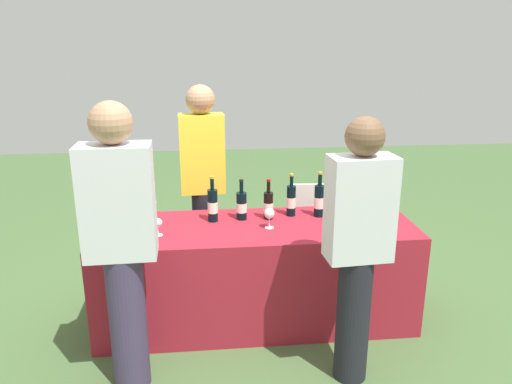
{
  "coord_description": "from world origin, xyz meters",
  "views": [
    {
      "loc": [
        -0.34,
        -3.26,
        2.02
      ],
      "look_at": [
        0.0,
        0.0,
        1.0
      ],
      "focal_mm": 34.48,
      "sensor_mm": 36.0,
      "label": 1
    }
  ],
  "objects_px": {
    "wine_glass_0": "(141,225)",
    "guest_1": "(358,244)",
    "ice_bucket": "(144,217)",
    "server_pouring": "(203,179)",
    "wine_bottle_0": "(134,209)",
    "wine_bottle_5": "(319,200)",
    "menu_board": "(317,225)",
    "wine_bottle_2": "(242,205)",
    "wine_bottle_4": "(291,200)",
    "wine_bottle_3": "(268,205)",
    "wine_bottle_1": "(213,205)",
    "wine_glass_1": "(158,223)",
    "wine_glass_2": "(269,214)",
    "wine_bottle_6": "(362,201)",
    "guest_0": "(121,241)"
  },
  "relations": [
    {
      "from": "wine_bottle_4",
      "to": "wine_glass_2",
      "type": "bearing_deg",
      "value": -128.92
    },
    {
      "from": "wine_bottle_1",
      "to": "wine_glass_0",
      "type": "height_order",
      "value": "wine_bottle_1"
    },
    {
      "from": "wine_glass_1",
      "to": "ice_bucket",
      "type": "height_order",
      "value": "ice_bucket"
    },
    {
      "from": "wine_bottle_6",
      "to": "wine_bottle_4",
      "type": "bearing_deg",
      "value": 172.62
    },
    {
      "from": "wine_glass_0",
      "to": "wine_glass_1",
      "type": "bearing_deg",
      "value": 16.17
    },
    {
      "from": "wine_bottle_5",
      "to": "menu_board",
      "type": "bearing_deg",
      "value": 77.1
    },
    {
      "from": "wine_bottle_6",
      "to": "server_pouring",
      "type": "relative_size",
      "value": 0.19
    },
    {
      "from": "wine_bottle_1",
      "to": "wine_bottle_4",
      "type": "height_order",
      "value": "wine_bottle_1"
    },
    {
      "from": "wine_bottle_4",
      "to": "guest_1",
      "type": "height_order",
      "value": "guest_1"
    },
    {
      "from": "wine_bottle_0",
      "to": "wine_glass_0",
      "type": "bearing_deg",
      "value": -74.1
    },
    {
      "from": "wine_bottle_6",
      "to": "wine_glass_1",
      "type": "xyz_separation_m",
      "value": [
        -1.48,
        -0.23,
        -0.03
      ]
    },
    {
      "from": "wine_bottle_0",
      "to": "wine_glass_2",
      "type": "height_order",
      "value": "wine_bottle_0"
    },
    {
      "from": "wine_bottle_0",
      "to": "wine_bottle_5",
      "type": "distance_m",
      "value": 1.35
    },
    {
      "from": "wine_bottle_3",
      "to": "guest_1",
      "type": "bearing_deg",
      "value": -64.3
    },
    {
      "from": "ice_bucket",
      "to": "menu_board",
      "type": "relative_size",
      "value": 0.26
    },
    {
      "from": "wine_bottle_4",
      "to": "guest_0",
      "type": "height_order",
      "value": "guest_0"
    },
    {
      "from": "wine_bottle_2",
      "to": "ice_bucket",
      "type": "bearing_deg",
      "value": -167.44
    },
    {
      "from": "wine_bottle_3",
      "to": "guest_1",
      "type": "distance_m",
      "value": 0.95
    },
    {
      "from": "wine_bottle_2",
      "to": "guest_1",
      "type": "relative_size",
      "value": 0.19
    },
    {
      "from": "wine_glass_1",
      "to": "wine_glass_2",
      "type": "relative_size",
      "value": 0.85
    },
    {
      "from": "wine_bottle_0",
      "to": "wine_bottle_4",
      "type": "xyz_separation_m",
      "value": [
        1.15,
        0.07,
        0.0
      ]
    },
    {
      "from": "wine_glass_0",
      "to": "guest_1",
      "type": "relative_size",
      "value": 0.08
    },
    {
      "from": "guest_1",
      "to": "menu_board",
      "type": "xyz_separation_m",
      "value": [
        0.14,
        1.58,
        -0.5
      ]
    },
    {
      "from": "wine_glass_2",
      "to": "guest_1",
      "type": "xyz_separation_m",
      "value": [
        0.43,
        -0.67,
        0.04
      ]
    },
    {
      "from": "wine_glass_0",
      "to": "ice_bucket",
      "type": "relative_size",
      "value": 0.65
    },
    {
      "from": "wine_bottle_0",
      "to": "ice_bucket",
      "type": "relative_size",
      "value": 1.6
    },
    {
      "from": "wine_bottle_0",
      "to": "wine_bottle_2",
      "type": "relative_size",
      "value": 1.06
    },
    {
      "from": "wine_bottle_5",
      "to": "menu_board",
      "type": "xyz_separation_m",
      "value": [
        0.16,
        0.71,
        -0.48
      ]
    },
    {
      "from": "wine_glass_0",
      "to": "guest_0",
      "type": "relative_size",
      "value": 0.08
    },
    {
      "from": "wine_bottle_0",
      "to": "ice_bucket",
      "type": "height_order",
      "value": "wine_bottle_0"
    },
    {
      "from": "wine_bottle_3",
      "to": "wine_glass_0",
      "type": "bearing_deg",
      "value": -162.63
    },
    {
      "from": "wine_bottle_1",
      "to": "wine_glass_1",
      "type": "xyz_separation_m",
      "value": [
        -0.37,
        -0.24,
        -0.04
      ]
    },
    {
      "from": "wine_bottle_3",
      "to": "wine_bottle_0",
      "type": "bearing_deg",
      "value": -179.21
    },
    {
      "from": "wine_bottle_2",
      "to": "wine_glass_1",
      "type": "xyz_separation_m",
      "value": [
        -0.59,
        -0.26,
        -0.02
      ]
    },
    {
      "from": "guest_1",
      "to": "wine_bottle_4",
      "type": "bearing_deg",
      "value": 100.31
    },
    {
      "from": "wine_bottle_6",
      "to": "guest_1",
      "type": "bearing_deg",
      "value": -109.1
    },
    {
      "from": "wine_bottle_0",
      "to": "wine_bottle_4",
      "type": "bearing_deg",
      "value": 3.4
    },
    {
      "from": "ice_bucket",
      "to": "server_pouring",
      "type": "height_order",
      "value": "server_pouring"
    },
    {
      "from": "wine_bottle_5",
      "to": "guest_0",
      "type": "distance_m",
      "value": 1.54
    },
    {
      "from": "wine_bottle_0",
      "to": "ice_bucket",
      "type": "xyz_separation_m",
      "value": [
        0.08,
        -0.13,
        -0.01
      ]
    },
    {
      "from": "wine_glass_0",
      "to": "wine_glass_2",
      "type": "height_order",
      "value": "wine_glass_2"
    },
    {
      "from": "wine_bottle_0",
      "to": "guest_1",
      "type": "bearing_deg",
      "value": -31.36
    },
    {
      "from": "wine_glass_1",
      "to": "guest_1",
      "type": "xyz_separation_m",
      "value": [
        1.19,
        -0.61,
        0.06
      ]
    },
    {
      "from": "wine_bottle_0",
      "to": "wine_bottle_2",
      "type": "xyz_separation_m",
      "value": [
        0.77,
        0.02,
        -0.01
      ]
    },
    {
      "from": "wine_glass_1",
      "to": "wine_bottle_0",
      "type": "bearing_deg",
      "value": 128.43
    },
    {
      "from": "wine_bottle_3",
      "to": "wine_bottle_4",
      "type": "height_order",
      "value": "wine_bottle_4"
    },
    {
      "from": "wine_bottle_5",
      "to": "guest_1",
      "type": "height_order",
      "value": "guest_1"
    },
    {
      "from": "wine_glass_2",
      "to": "server_pouring",
      "type": "height_order",
      "value": "server_pouring"
    },
    {
      "from": "menu_board",
      "to": "ice_bucket",
      "type": "bearing_deg",
      "value": -143.68
    },
    {
      "from": "wine_bottle_0",
      "to": "wine_bottle_6",
      "type": "bearing_deg",
      "value": 0.01
    }
  ]
}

